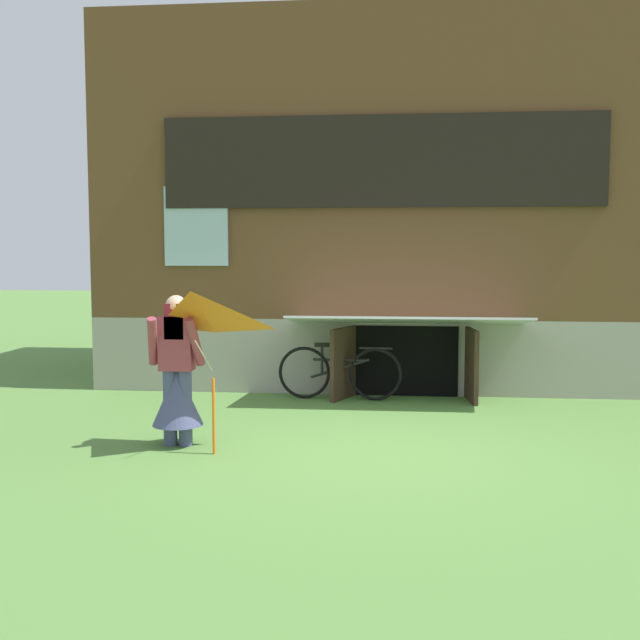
# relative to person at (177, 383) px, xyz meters

# --- Properties ---
(ground_plane) EXTENTS (60.00, 60.00, 0.00)m
(ground_plane) POSITION_rel_person_xyz_m (2.00, -0.01, -0.65)
(ground_plane) COLOR #56843D
(log_house) EXTENTS (8.24, 5.56, 5.36)m
(log_house) POSITION_rel_person_xyz_m (2.00, 5.21, 2.03)
(log_house) COLOR #9E998E
(log_house) RESTS_ON ground_plane
(person) EXTENTS (0.61, 0.52, 1.55)m
(person) POSITION_rel_person_xyz_m (0.00, 0.00, 0.00)
(person) COLOR #474C75
(person) RESTS_ON ground_plane
(kite) EXTENTS (0.97, 1.10, 1.46)m
(kite) POSITION_rel_person_xyz_m (0.32, -0.59, 0.56)
(kite) COLOR orange
(kite) RESTS_ON ground_plane
(bicycle_black) EXTENTS (1.68, 0.13, 0.76)m
(bicycle_black) POSITION_rel_person_xyz_m (1.47, 2.62, -0.28)
(bicycle_black) COLOR black
(bicycle_black) RESTS_ON ground_plane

